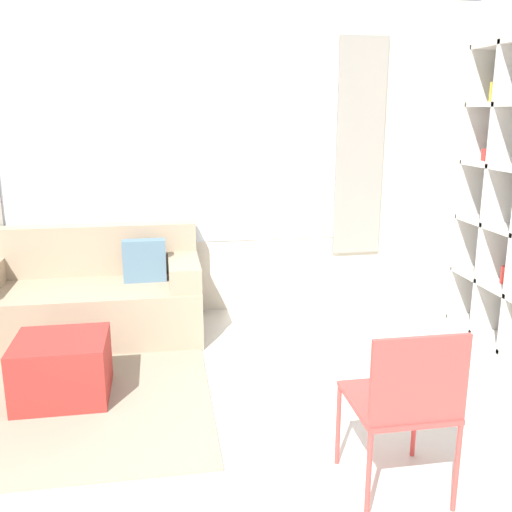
{
  "coord_description": "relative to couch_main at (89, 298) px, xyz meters",
  "views": [
    {
      "loc": [
        -0.13,
        -1.91,
        1.78
      ],
      "look_at": [
        0.48,
        1.67,
        0.85
      ],
      "focal_mm": 40.0,
      "sensor_mm": 36.0,
      "label": 1
    }
  ],
  "objects": [
    {
      "name": "ottoman",
      "position": [
        -0.05,
        -1.06,
        -0.12
      ],
      "size": [
        0.57,
        0.51,
        0.4
      ],
      "color": "#A82823",
      "rests_on": "ground_plane"
    },
    {
      "name": "couch_main",
      "position": [
        0.0,
        0.0,
        0.0
      ],
      "size": [
        1.78,
        0.84,
        0.86
      ],
      "color": "gray",
      "rests_on": "ground_plane"
    },
    {
      "name": "folding_chair",
      "position": [
        1.66,
        -2.33,
        0.2
      ],
      "size": [
        0.44,
        0.46,
        0.86
      ],
      "rotation": [
        0.0,
        0.0,
        3.14
      ],
      "color": "#CC3D38",
      "rests_on": "ground_plane"
    },
    {
      "name": "wall_back",
      "position": [
        0.73,
        0.46,
        1.04
      ],
      "size": [
        6.55,
        0.11,
        2.7
      ],
      "color": "beige",
      "rests_on": "ground_plane"
    }
  ]
}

